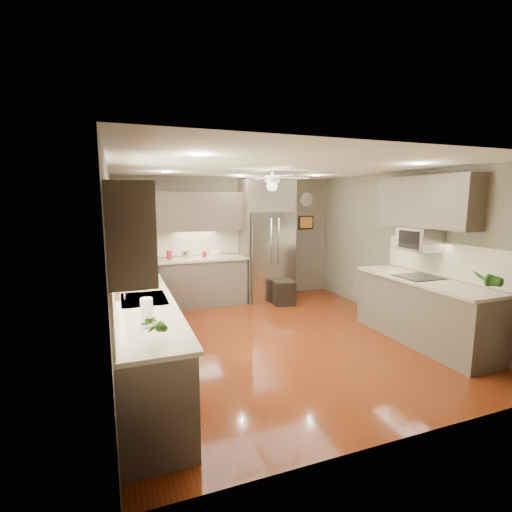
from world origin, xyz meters
TOP-DOWN VIEW (x-y plane):
  - floor at (0.00, 0.00)m, footprint 5.00×5.00m
  - ceiling at (0.00, 0.00)m, footprint 5.00×5.00m
  - wall_back at (0.00, 2.50)m, footprint 4.50×0.00m
  - wall_front at (0.00, -2.50)m, footprint 4.50×0.00m
  - wall_left at (-2.25, 0.00)m, footprint 0.00×5.00m
  - wall_right at (2.25, 0.00)m, footprint 0.00×5.00m
  - canister_a at (-1.28, 2.22)m, footprint 0.11×0.11m
  - canister_b at (-1.00, 2.19)m, footprint 0.12×0.12m
  - canister_c at (-0.89, 2.25)m, footprint 0.11×0.11m
  - canister_d at (-0.61, 2.22)m, footprint 0.08×0.08m
  - soap_bottle at (-2.07, -0.13)m, footprint 0.10×0.10m
  - potted_plant_left at (-1.94, -1.87)m, footprint 0.18×0.15m
  - potted_plant_right at (1.93, -1.73)m, footprint 0.23×0.20m
  - bowl at (-0.39, 2.20)m, footprint 0.21×0.21m
  - left_run at (-1.95, 0.15)m, footprint 0.65×4.70m
  - back_run at (-0.72, 2.20)m, footprint 1.85×0.65m
  - uppers at (-0.74, 0.71)m, footprint 4.50×4.70m
  - window at (-2.22, -0.50)m, footprint 0.05×1.12m
  - sink at (-1.93, -0.50)m, footprint 0.50×0.70m
  - refrigerator at (0.70, 2.16)m, footprint 1.06×0.75m
  - right_run at (1.93, -0.80)m, footprint 0.70×2.20m
  - microwave at (2.03, -0.55)m, footprint 0.43×0.55m
  - ceiling_fan at (-0.00, 0.30)m, footprint 1.18×1.18m
  - recessed_lights at (-0.04, 0.40)m, footprint 2.84×3.14m
  - wall_clock at (1.75, 2.48)m, footprint 0.30×0.03m
  - framed_print at (1.75, 2.48)m, footprint 0.36×0.03m
  - stool at (0.85, 1.67)m, footprint 0.46×0.46m
  - paper_towel at (-1.97, -1.49)m, footprint 0.11×0.11m

SIDE VIEW (x-z plane):
  - floor at x=0.00m, z-range 0.00..0.00m
  - stool at x=0.85m, z-range 0.00..0.48m
  - left_run at x=-1.95m, z-range -0.24..1.21m
  - back_run at x=-0.72m, z-range -0.24..1.21m
  - right_run at x=1.93m, z-range -0.24..1.21m
  - sink at x=-1.93m, z-range 0.75..1.07m
  - bowl at x=-0.39m, z-range 0.94..0.99m
  - canister_d at x=-0.61m, z-range 0.94..1.06m
  - canister_b at x=-1.00m, z-range 0.93..1.09m
  - canister_a at x=-1.28m, z-range 0.94..1.10m
  - canister_c at x=-0.89m, z-range 0.95..1.11m
  - soap_bottle at x=-2.07m, z-range 0.94..1.14m
  - paper_towel at x=-1.97m, z-range 0.95..1.22m
  - potted_plant_left at x=-1.94m, z-range 0.94..1.22m
  - potted_plant_right at x=1.93m, z-range 0.94..1.30m
  - refrigerator at x=0.70m, z-range -0.04..2.41m
  - wall_back at x=0.00m, z-range -1.00..3.50m
  - wall_front at x=0.00m, z-range -1.00..3.50m
  - wall_left at x=-2.25m, z-range -1.25..3.75m
  - wall_right at x=2.25m, z-range -1.25..3.75m
  - microwave at x=2.03m, z-range 1.31..1.65m
  - framed_print at x=1.75m, z-range 1.40..1.70m
  - window at x=-2.22m, z-range 1.09..2.01m
  - uppers at x=-0.74m, z-range 1.39..2.35m
  - wall_clock at x=1.75m, z-range 1.90..2.20m
  - ceiling_fan at x=0.00m, z-range 2.17..2.49m
  - recessed_lights at x=-0.04m, z-range 2.49..2.50m
  - ceiling at x=0.00m, z-range 2.50..2.50m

